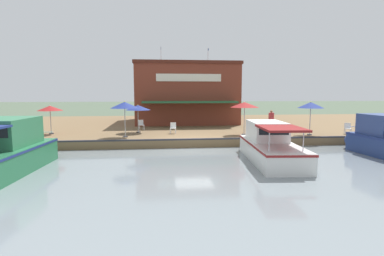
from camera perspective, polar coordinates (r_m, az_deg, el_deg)
ground_plane at (r=20.04m, az=0.37°, el=-4.03°), size 220.00×220.00×0.00m
quay_deck at (r=30.84m, az=-1.94°, el=0.32°), size 22.00×56.00×0.60m
quay_edge_fender at (r=20.03m, az=0.34°, el=-2.15°), size 0.20×50.40×0.10m
waterfront_restaurant at (r=32.93m, az=-1.38°, el=6.63°), size 11.17×10.38×8.01m
patio_umbrella_far_corner at (r=25.18m, az=-25.43°, el=3.41°), size 1.85×1.85×2.20m
patio_umbrella_mid_patio_right at (r=24.05m, az=-10.27°, el=3.84°), size 1.96×1.96×2.21m
patio_umbrella_by_entrance at (r=23.88m, az=21.68°, el=4.07°), size 1.88×1.88×2.50m
patio_umbrella_mid_patio_left at (r=22.66m, az=9.98°, el=4.37°), size 2.11×2.11×2.49m
patio_umbrella_near_quay_edge at (r=21.64m, az=-12.72°, el=4.28°), size 2.00×2.00×2.55m
cafe_chair_mid_patio at (r=25.74m, az=-9.67°, el=0.69°), size 0.55×0.55×0.85m
cafe_chair_far_corner_seat at (r=25.72m, az=27.53°, el=0.02°), size 0.57×0.57×0.85m
cafe_chair_facing_river at (r=23.19m, az=-3.63°, el=0.12°), size 0.49×0.49×0.85m
person_near_entrance at (r=26.68m, az=14.86°, el=1.97°), size 0.47×0.47×1.65m
motorboat_far_downstream at (r=17.26m, az=14.23°, el=-3.12°), size 7.41×2.79×2.05m
mooring_post at (r=21.09m, az=11.63°, el=-0.71°), size 0.22×0.22×0.90m
tree_upstream_bank at (r=39.67m, az=5.22°, el=8.92°), size 4.89×4.66×7.13m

